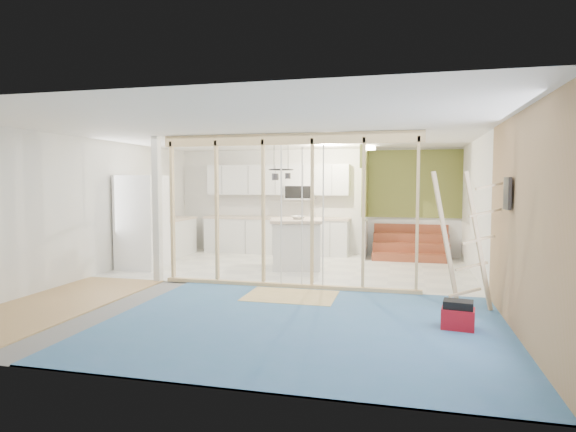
% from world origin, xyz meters
% --- Properties ---
extents(room, '(7.01, 8.01, 2.61)m').
position_xyz_m(room, '(0.00, 0.00, 1.30)').
color(room, slate).
rests_on(room, ground).
extents(floor_overlays, '(7.00, 8.00, 0.03)m').
position_xyz_m(floor_overlays, '(0.07, 0.06, 0.01)').
color(floor_overlays, beige).
rests_on(floor_overlays, room).
extents(stud_frame, '(4.66, 0.14, 2.60)m').
position_xyz_m(stud_frame, '(-0.22, -0.00, 1.58)').
color(stud_frame, tan).
rests_on(stud_frame, room).
extents(base_cabinets, '(4.45, 2.24, 0.93)m').
position_xyz_m(base_cabinets, '(-1.61, 3.36, 0.47)').
color(base_cabinets, silver).
rests_on(base_cabinets, room).
extents(upper_cabinets, '(3.60, 0.41, 0.85)m').
position_xyz_m(upper_cabinets, '(-0.84, 3.82, 1.82)').
color(upper_cabinets, silver).
rests_on(upper_cabinets, room).
extents(green_partition, '(2.25, 1.51, 2.60)m').
position_xyz_m(green_partition, '(2.04, 3.66, 0.94)').
color(green_partition, olive).
rests_on(green_partition, room).
extents(pot_rack, '(0.52, 0.52, 0.72)m').
position_xyz_m(pot_rack, '(-0.31, 1.89, 2.00)').
color(pot_rack, black).
rests_on(pot_rack, room).
extents(sheathing_panel, '(0.02, 4.00, 2.60)m').
position_xyz_m(sheathing_panel, '(3.48, -2.00, 1.30)').
color(sheathing_panel, '#A57959').
rests_on(sheathing_panel, room).
extents(electrical_panel, '(0.04, 0.30, 0.40)m').
position_xyz_m(electrical_panel, '(3.43, -1.40, 1.65)').
color(electrical_panel, '#3B3A40').
rests_on(electrical_panel, room).
extents(ceiling_light, '(0.32, 0.32, 0.08)m').
position_xyz_m(ceiling_light, '(1.40, 3.00, 2.54)').
color(ceiling_light, '#FFEABF').
rests_on(ceiling_light, room).
extents(fridge, '(0.85, 0.82, 1.93)m').
position_xyz_m(fridge, '(-3.03, 1.07, 0.96)').
color(fridge, white).
rests_on(fridge, room).
extents(island, '(1.27, 1.27, 1.03)m').
position_xyz_m(island, '(0.04, 1.83, 0.51)').
color(island, silver).
rests_on(island, room).
extents(bowl, '(0.36, 0.36, 0.07)m').
position_xyz_m(bowl, '(0.08, 1.85, 1.06)').
color(bowl, white).
rests_on(bowl, island).
extents(soap_bottle_a, '(0.12, 0.12, 0.26)m').
position_xyz_m(soap_bottle_a, '(-1.28, 3.81, 1.06)').
color(soap_bottle_a, silver).
rests_on(soap_bottle_a, base_cabinets).
extents(soap_bottle_b, '(0.12, 0.12, 0.21)m').
position_xyz_m(soap_bottle_b, '(0.05, 3.62, 1.04)').
color(soap_bottle_b, silver).
rests_on(soap_bottle_b, base_cabinets).
extents(toolbox, '(0.42, 0.34, 0.36)m').
position_xyz_m(toolbox, '(2.85, -1.75, 0.17)').
color(toolbox, '#A10E19').
rests_on(toolbox, room).
extents(ladder, '(1.02, 0.20, 1.92)m').
position_xyz_m(ladder, '(3.03, -0.83, 0.98)').
color(ladder, tan).
rests_on(ladder, room).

